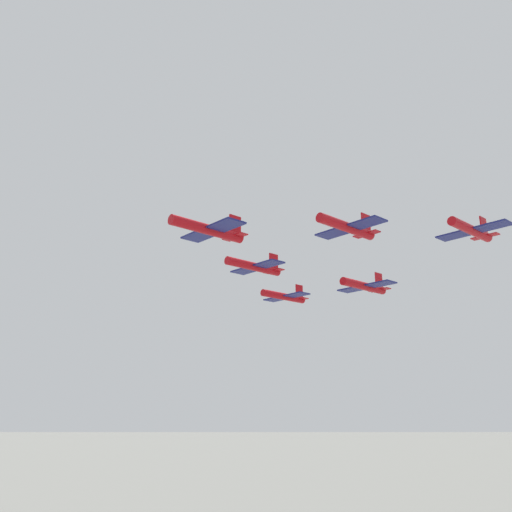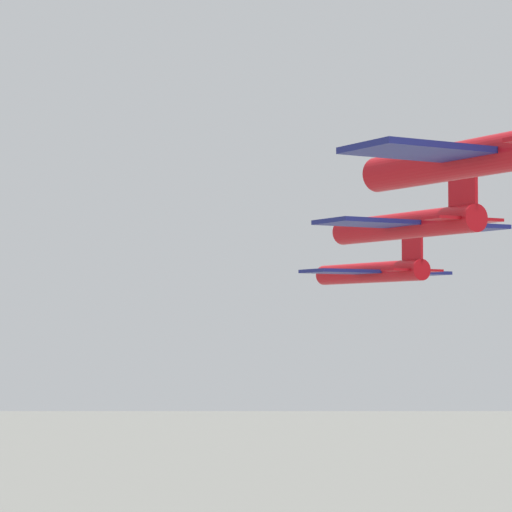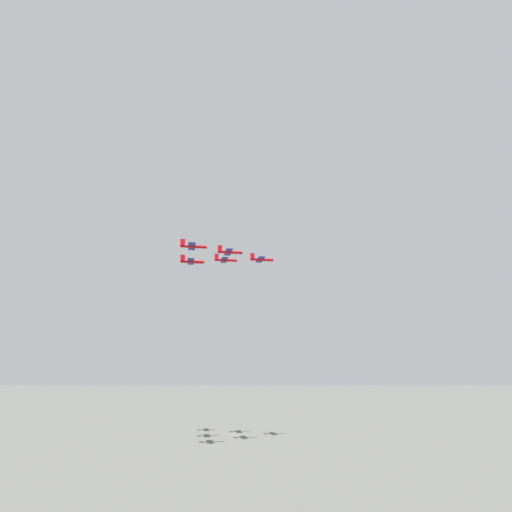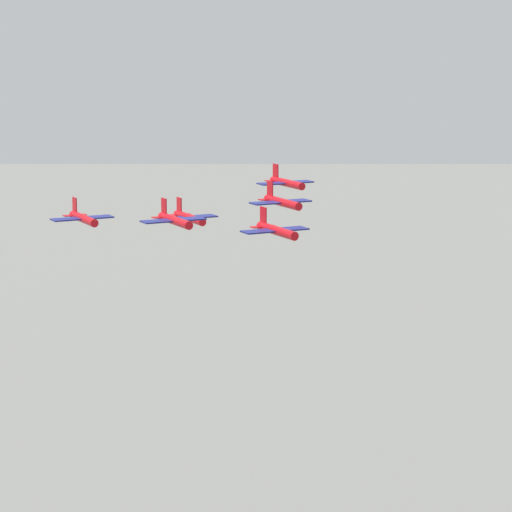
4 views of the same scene
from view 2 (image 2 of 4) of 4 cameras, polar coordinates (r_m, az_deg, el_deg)
jet_0 at (r=77.49m, az=5.58°, el=-0.74°), size 9.31×9.25×3.59m
jet_1 at (r=59.41m, az=7.26°, el=1.50°), size 9.31×9.25×3.59m
jet_3 at (r=41.50m, az=10.41°, el=4.67°), size 9.31×9.25×3.59m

